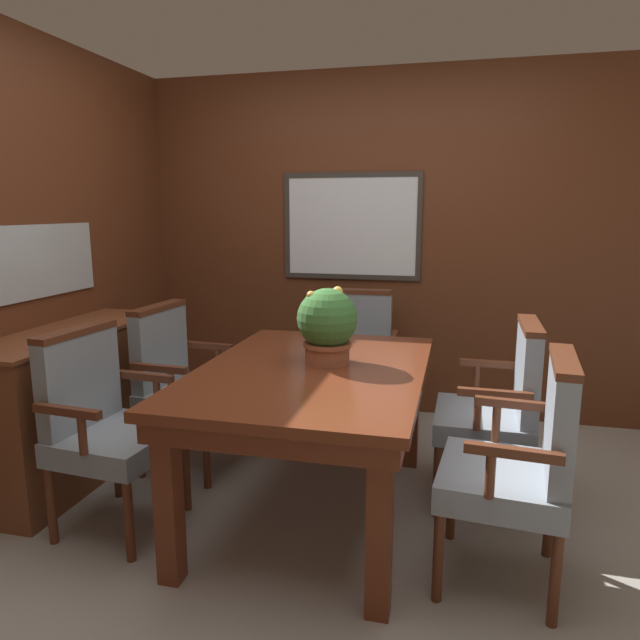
% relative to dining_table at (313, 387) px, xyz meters
% --- Properties ---
extents(ground_plane, '(14.00, 14.00, 0.00)m').
position_rel_dining_table_xyz_m(ground_plane, '(0.05, -0.27, -0.65)').
color(ground_plane, '#A39E93').
extents(wall_back, '(7.20, 0.08, 2.45)m').
position_rel_dining_table_xyz_m(wall_back, '(0.05, 1.61, 0.58)').
color(wall_back, '#5B2D19').
rests_on(wall_back, ground_plane).
extents(dining_table, '(1.05, 1.52, 0.75)m').
position_rel_dining_table_xyz_m(dining_table, '(0.00, 0.00, 0.00)').
color(dining_table, maroon).
rests_on(dining_table, ground_plane).
extents(chair_left_near, '(0.52, 0.59, 0.95)m').
position_rel_dining_table_xyz_m(chair_left_near, '(-0.92, -0.33, -0.12)').
color(chair_left_near, '#562B19').
rests_on(chair_left_near, ground_plane).
extents(chair_right_far, '(0.49, 0.57, 0.95)m').
position_rel_dining_table_xyz_m(chair_right_far, '(0.88, 0.33, -0.12)').
color(chair_right_far, '#562B19').
rests_on(chair_right_far, ground_plane).
extents(chair_head_far, '(0.58, 0.50, 0.95)m').
position_rel_dining_table_xyz_m(chair_head_far, '(-0.01, 1.15, -0.12)').
color(chair_head_far, '#562B19').
rests_on(chair_head_far, ground_plane).
extents(chair_right_near, '(0.52, 0.59, 0.95)m').
position_rel_dining_table_xyz_m(chair_right_near, '(0.93, -0.32, -0.12)').
color(chair_right_near, '#562B19').
rests_on(chair_right_near, ground_plane).
extents(chair_left_far, '(0.51, 0.59, 0.95)m').
position_rel_dining_table_xyz_m(chair_left_far, '(-0.88, 0.35, -0.12)').
color(chair_left_far, '#562B19').
rests_on(chair_left_far, ground_plane).
extents(potted_plant, '(0.29, 0.29, 0.37)m').
position_rel_dining_table_xyz_m(potted_plant, '(0.05, 0.10, 0.29)').
color(potted_plant, '#9E5638').
rests_on(potted_plant, dining_table).
extents(sideboard_cabinet, '(0.45, 1.30, 0.84)m').
position_rel_dining_table_xyz_m(sideboard_cabinet, '(-1.41, 0.10, -0.23)').
color(sideboard_cabinet, brown).
rests_on(sideboard_cabinet, ground_plane).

